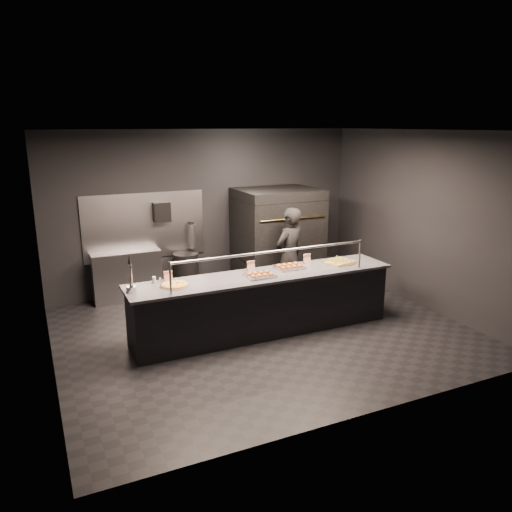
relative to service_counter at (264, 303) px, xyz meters
name	(u,v)px	position (x,y,z in m)	size (l,w,h in m)	color
room	(261,236)	(-0.02, 0.05, 1.03)	(6.04, 6.00, 3.00)	black
service_counter	(264,303)	(0.00, 0.00, 0.00)	(4.10, 0.78, 1.37)	black
pizza_oven	(277,238)	(1.20, 1.90, 0.50)	(1.50, 1.23, 1.91)	black
prep_shelf	(127,276)	(-1.60, 2.32, -0.01)	(1.20, 0.35, 0.90)	#99999E
towel_dispenser	(162,212)	(-0.90, 2.39, 1.09)	(0.30, 0.20, 0.35)	black
fire_extinguisher	(192,236)	(-0.35, 2.40, 0.60)	(0.14, 0.14, 0.51)	#B2B2B7
beer_tap	(131,281)	(-1.95, 0.02, 0.61)	(0.14, 0.19, 0.53)	silver
round_pizza	(175,285)	(-1.36, 0.03, 0.47)	(0.42, 0.42, 0.03)	silver
slider_tray_a	(260,275)	(-0.10, -0.08, 0.48)	(0.43, 0.33, 0.07)	silver
slider_tray_b	(289,267)	(0.50, 0.13, 0.48)	(0.49, 0.41, 0.07)	silver
square_pizza	(339,262)	(1.38, 0.07, 0.47)	(0.52, 0.52, 0.05)	silver
condiment_jar	(156,280)	(-1.56, 0.28, 0.50)	(0.13, 0.05, 0.09)	silver
tent_cards	(245,266)	(-0.19, 0.28, 0.53)	(2.40, 0.04, 0.15)	white
trash_bin	(186,274)	(-0.53, 2.22, -0.08)	(0.47, 0.47, 0.78)	black
worker	(289,256)	(0.97, 0.99, 0.39)	(0.63, 0.41, 1.71)	black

